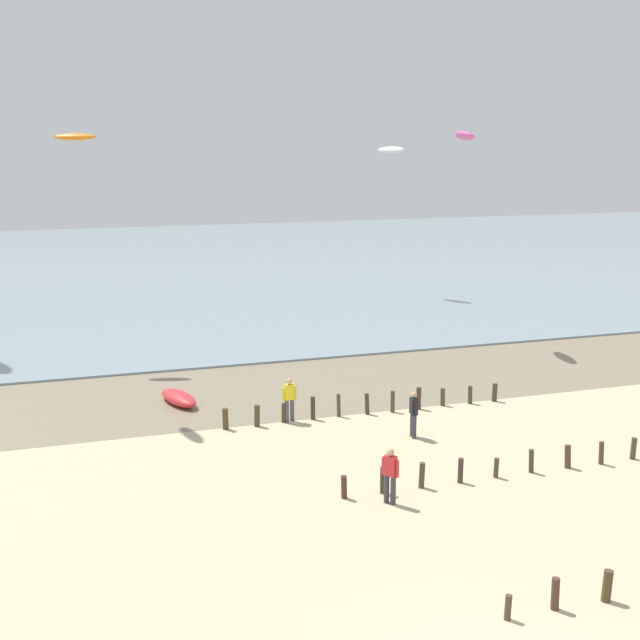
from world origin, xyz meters
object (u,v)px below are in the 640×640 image
at_px(person_by_waterline, 414,413).
at_px(kite_aloft_1, 391,150).
at_px(grounded_kite, 179,398).
at_px(person_mid_beach, 289,399).
at_px(kite_aloft_8, 75,137).
at_px(person_nearest_camera, 390,474).
at_px(kite_aloft_7, 465,136).

xyz_separation_m(person_by_waterline, kite_aloft_1, (10.64, 27.62, 9.07)).
xyz_separation_m(person_by_waterline, grounded_kite, (-7.42, 6.63, -0.66)).
relative_size(person_mid_beach, person_by_waterline, 1.00).
bearing_deg(kite_aloft_1, kite_aloft_8, -89.14).
height_order(person_nearest_camera, person_by_waterline, same).
xyz_separation_m(person_nearest_camera, kite_aloft_1, (13.68, 32.65, 9.07)).
height_order(person_by_waterline, kite_aloft_8, kite_aloft_8).
relative_size(kite_aloft_7, kite_aloft_8, 1.29).
height_order(person_mid_beach, kite_aloft_7, kite_aloft_7).
bearing_deg(grounded_kite, person_by_waterline, -148.36).
relative_size(person_nearest_camera, person_by_waterline, 1.00).
bearing_deg(person_by_waterline, kite_aloft_8, 124.49).
height_order(person_mid_beach, kite_aloft_8, kite_aloft_8).
bearing_deg(kite_aloft_7, kite_aloft_8, 95.84).
bearing_deg(person_by_waterline, person_nearest_camera, -121.14).
bearing_deg(kite_aloft_8, kite_aloft_7, 10.07).
relative_size(person_mid_beach, kite_aloft_1, 0.77).
bearing_deg(person_mid_beach, person_nearest_camera, -84.94).
distance_m(person_nearest_camera, person_mid_beach, 8.13).
height_order(grounded_kite, kite_aloft_7, kite_aloft_7).
bearing_deg(person_nearest_camera, kite_aloft_8, 110.22).
bearing_deg(person_mid_beach, person_by_waterline, -39.31).
relative_size(person_nearest_camera, kite_aloft_8, 0.88).
relative_size(person_mid_beach, grounded_kite, 0.67).
bearing_deg(person_nearest_camera, person_by_waterline, 58.86).
distance_m(person_by_waterline, kite_aloft_8, 21.03).
bearing_deg(kite_aloft_8, person_nearest_camera, -53.24).
distance_m(person_nearest_camera, grounded_kite, 12.47).
distance_m(kite_aloft_7, kite_aloft_8, 19.27).
xyz_separation_m(person_by_waterline, kite_aloft_7, (8.61, 13.17, 9.87)).
distance_m(grounded_kite, kite_aloft_1, 29.35).
bearing_deg(person_by_waterline, kite_aloft_1, 68.93).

